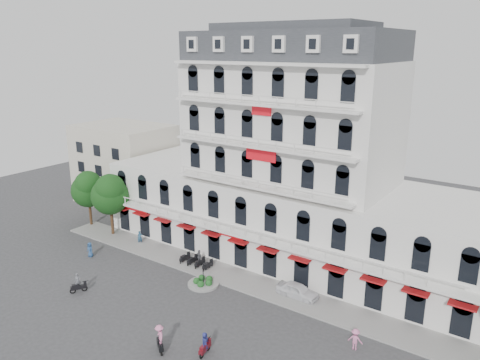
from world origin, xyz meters
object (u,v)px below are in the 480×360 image
at_px(rider_west, 78,284).
at_px(rider_east, 205,344).
at_px(parked_car, 297,290).
at_px(rider_center, 160,337).

relative_size(rider_west, rider_east, 1.06).
distance_m(parked_car, rider_east, 12.07).
bearing_deg(rider_west, parked_car, -27.79).
distance_m(rider_west, rider_center, 13.35).
bearing_deg(rider_east, rider_west, 78.14).
distance_m(parked_car, rider_center, 14.57).
xyz_separation_m(rider_west, rider_east, (16.37, -0.29, 0.03)).
bearing_deg(rider_east, parked_car, -19.32).
distance_m(rider_east, rider_center, 3.65).
relative_size(rider_west, rider_center, 0.88).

